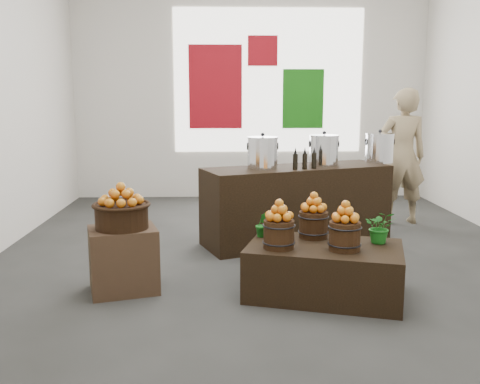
{
  "coord_description": "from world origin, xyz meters",
  "views": [
    {
      "loc": [
        -0.5,
        -5.78,
        1.72
      ],
      "look_at": [
        -0.32,
        -0.4,
        0.77
      ],
      "focal_mm": 40.0,
      "sensor_mm": 36.0,
      "label": 1
    }
  ],
  "objects_px": {
    "crate": "(123,260)",
    "stock_pot_right": "(379,149)",
    "shopper": "(402,157)",
    "stock_pot_center": "(324,151)",
    "display_table": "(324,270)",
    "counter": "(297,205)",
    "stock_pot_left": "(263,154)",
    "wicker_basket": "(122,216)"
  },
  "relations": [
    {
      "from": "crate",
      "to": "wicker_basket",
      "type": "bearing_deg",
      "value": 0.0
    },
    {
      "from": "stock_pot_right",
      "to": "stock_pot_center",
      "type": "bearing_deg",
      "value": -159.42
    },
    {
      "from": "counter",
      "to": "stock_pot_left",
      "type": "height_order",
      "value": "stock_pot_left"
    },
    {
      "from": "stock_pot_right",
      "to": "wicker_basket",
      "type": "bearing_deg",
      "value": -144.88
    },
    {
      "from": "stock_pot_center",
      "to": "stock_pot_right",
      "type": "height_order",
      "value": "same"
    },
    {
      "from": "display_table",
      "to": "stock_pot_center",
      "type": "xyz_separation_m",
      "value": [
        0.34,
        1.91,
        0.86
      ]
    },
    {
      "from": "wicker_basket",
      "to": "counter",
      "type": "relative_size",
      "value": 0.21
    },
    {
      "from": "wicker_basket",
      "to": "stock_pot_center",
      "type": "bearing_deg",
      "value": 39.39
    },
    {
      "from": "wicker_basket",
      "to": "stock_pot_left",
      "type": "distance_m",
      "value": 2.02
    },
    {
      "from": "display_table",
      "to": "stock_pot_right",
      "type": "relative_size",
      "value": 3.8
    },
    {
      "from": "crate",
      "to": "stock_pot_right",
      "type": "relative_size",
      "value": 1.68
    },
    {
      "from": "counter",
      "to": "stock_pot_center",
      "type": "xyz_separation_m",
      "value": [
        0.33,
        0.12,
        0.63
      ]
    },
    {
      "from": "counter",
      "to": "stock_pot_right",
      "type": "relative_size",
      "value": 6.47
    },
    {
      "from": "shopper",
      "to": "stock_pot_center",
      "type": "bearing_deg",
      "value": 33.28
    },
    {
      "from": "shopper",
      "to": "stock_pot_right",
      "type": "bearing_deg",
      "value": 48.25
    },
    {
      "from": "display_table",
      "to": "counter",
      "type": "distance_m",
      "value": 1.8
    },
    {
      "from": "counter",
      "to": "crate",
      "type": "bearing_deg",
      "value": -158.45
    },
    {
      "from": "wicker_basket",
      "to": "stock_pot_center",
      "type": "xyz_separation_m",
      "value": [
        2.11,
        1.74,
        0.4
      ]
    },
    {
      "from": "display_table",
      "to": "wicker_basket",
      "type": "bearing_deg",
      "value": -169.19
    },
    {
      "from": "stock_pot_left",
      "to": "stock_pot_center",
      "type": "height_order",
      "value": "same"
    },
    {
      "from": "stock_pot_left",
      "to": "stock_pot_right",
      "type": "xyz_separation_m",
      "value": [
        1.52,
        0.57,
        0.0
      ]
    },
    {
      "from": "crate",
      "to": "stock_pot_right",
      "type": "bearing_deg",
      "value": 35.12
    },
    {
      "from": "stock_pot_right",
      "to": "counter",
      "type": "bearing_deg",
      "value": -159.42
    },
    {
      "from": "counter",
      "to": "shopper",
      "type": "relative_size",
      "value": 1.21
    },
    {
      "from": "display_table",
      "to": "stock_pot_center",
      "type": "relative_size",
      "value": 3.8
    },
    {
      "from": "stock_pot_center",
      "to": "shopper",
      "type": "relative_size",
      "value": 0.19
    },
    {
      "from": "wicker_basket",
      "to": "stock_pot_right",
      "type": "distance_m",
      "value": 3.54
    },
    {
      "from": "stock_pot_left",
      "to": "stock_pot_right",
      "type": "relative_size",
      "value": 1.0
    },
    {
      "from": "crate",
      "to": "shopper",
      "type": "height_order",
      "value": "shopper"
    },
    {
      "from": "display_table",
      "to": "shopper",
      "type": "xyz_separation_m",
      "value": [
        1.57,
        2.74,
        0.7
      ]
    },
    {
      "from": "display_table",
      "to": "shopper",
      "type": "relative_size",
      "value": 0.71
    },
    {
      "from": "counter",
      "to": "stock_pot_right",
      "type": "height_order",
      "value": "stock_pot_right"
    },
    {
      "from": "crate",
      "to": "counter",
      "type": "height_order",
      "value": "counter"
    },
    {
      "from": "crate",
      "to": "display_table",
      "type": "relative_size",
      "value": 0.44
    },
    {
      "from": "crate",
      "to": "counter",
      "type": "bearing_deg",
      "value": 42.13
    },
    {
      "from": "stock_pot_left",
      "to": "shopper",
      "type": "distance_m",
      "value": 2.29
    },
    {
      "from": "stock_pot_right",
      "to": "shopper",
      "type": "bearing_deg",
      "value": 48.73
    },
    {
      "from": "stock_pot_left",
      "to": "shopper",
      "type": "xyz_separation_m",
      "value": [
        2.0,
        1.11,
        -0.16
      ]
    },
    {
      "from": "wicker_basket",
      "to": "stock_pot_right",
      "type": "relative_size",
      "value": 1.35
    },
    {
      "from": "crate",
      "to": "display_table",
      "type": "distance_m",
      "value": 1.79
    },
    {
      "from": "stock_pot_center",
      "to": "stock_pot_right",
      "type": "xyz_separation_m",
      "value": [
        0.76,
        0.29,
        0.0
      ]
    },
    {
      "from": "display_table",
      "to": "stock_pot_left",
      "type": "height_order",
      "value": "stock_pot_left"
    }
  ]
}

